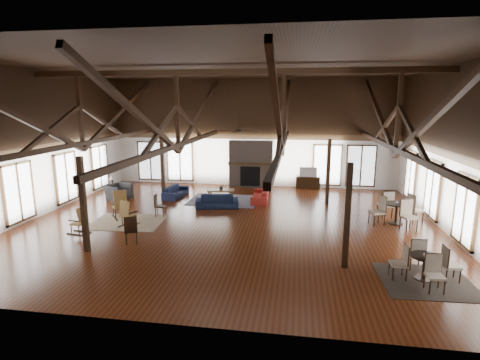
% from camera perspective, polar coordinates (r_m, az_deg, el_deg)
% --- Properties ---
extents(floor, '(16.00, 16.00, 0.00)m').
position_cam_1_polar(floor, '(14.88, -1.58, -6.54)').
color(floor, '#562612').
rests_on(floor, ground).
extents(ceiling, '(16.00, 14.00, 0.02)m').
position_cam_1_polar(ceiling, '(14.20, -1.72, 17.13)').
color(ceiling, black).
rests_on(ceiling, wall_back).
extents(wall_back, '(16.00, 0.02, 6.00)m').
position_cam_1_polar(wall_back, '(21.12, 1.81, 7.17)').
color(wall_back, white).
rests_on(wall_back, floor).
extents(wall_front, '(16.00, 0.02, 6.00)m').
position_cam_1_polar(wall_front, '(7.54, -11.30, -1.15)').
color(wall_front, white).
rests_on(wall_front, floor).
extents(wall_left, '(0.02, 14.00, 6.00)m').
position_cam_1_polar(wall_left, '(17.53, -28.42, 4.87)').
color(wall_left, white).
rests_on(wall_left, floor).
extents(wall_right, '(0.02, 14.00, 6.00)m').
position_cam_1_polar(wall_right, '(15.01, 30.03, 3.81)').
color(wall_right, white).
rests_on(wall_right, floor).
extents(roof_truss, '(15.60, 14.07, 3.14)m').
position_cam_1_polar(roof_truss, '(14.15, -1.67, 9.16)').
color(roof_truss, black).
rests_on(roof_truss, wall_back).
extents(post_grid, '(8.16, 7.16, 3.05)m').
position_cam_1_polar(post_grid, '(14.47, -1.61, -0.80)').
color(post_grid, black).
rests_on(post_grid, floor).
extents(fireplace, '(2.50, 0.69, 2.60)m').
position_cam_1_polar(fireplace, '(21.00, 1.67, 2.44)').
color(fireplace, '#706155').
rests_on(fireplace, floor).
extents(ceiling_fan, '(1.60, 1.60, 0.75)m').
position_cam_1_polar(ceiling_fan, '(13.09, -0.29, 7.66)').
color(ceiling_fan, black).
rests_on(ceiling_fan, roof_truss).
extents(sofa_navy_front, '(2.02, 1.12, 0.56)m').
position_cam_1_polar(sofa_navy_front, '(16.93, -3.53, -3.31)').
color(sofa_navy_front, '#131C35').
rests_on(sofa_navy_front, floor).
extents(sofa_navy_left, '(1.92, 0.89, 0.54)m').
position_cam_1_polar(sofa_navy_left, '(19.14, -9.78, -1.74)').
color(sofa_navy_left, '#141B38').
rests_on(sofa_navy_left, floor).
extents(sofa_orange, '(1.95, 0.80, 0.57)m').
position_cam_1_polar(sofa_orange, '(18.08, 3.09, -2.33)').
color(sofa_orange, '#A4271F').
rests_on(sofa_orange, floor).
extents(coffee_table, '(1.37, 0.81, 0.50)m').
position_cam_1_polar(coffee_table, '(18.29, -2.95, -1.66)').
color(coffee_table, brown).
rests_on(coffee_table, floor).
extents(vase, '(0.21, 0.21, 0.20)m').
position_cam_1_polar(vase, '(18.32, -2.89, -1.13)').
color(vase, '#B2B2B2').
rests_on(vase, coffee_table).
extents(armchair, '(1.35, 1.26, 0.72)m').
position_cam_1_polar(armchair, '(19.39, -18.02, -1.70)').
color(armchair, '#272629').
rests_on(armchair, floor).
extents(side_table_lamp, '(0.41, 0.41, 1.04)m').
position_cam_1_polar(side_table_lamp, '(20.31, -18.82, -1.06)').
color(side_table_lamp, black).
rests_on(side_table_lamp, floor).
extents(rocking_chair_a, '(0.96, 1.02, 1.19)m').
position_cam_1_polar(rocking_chair_a, '(16.07, -17.82, -3.65)').
color(rocking_chair_a, olive).
rests_on(rocking_chair_a, floor).
extents(rocking_chair_b, '(0.64, 0.88, 1.02)m').
position_cam_1_polar(rocking_chair_b, '(14.97, -16.87, -5.02)').
color(rocking_chair_b, olive).
rests_on(rocking_chair_b, floor).
extents(rocking_chair_c, '(0.82, 0.51, 1.00)m').
position_cam_1_polar(rocking_chair_c, '(14.72, -23.16, -5.80)').
color(rocking_chair_c, olive).
rests_on(rocking_chair_c, floor).
extents(side_chair_a, '(0.44, 0.44, 0.95)m').
position_cam_1_polar(side_chair_a, '(15.92, -12.39, -3.53)').
color(side_chair_a, black).
rests_on(side_chair_a, floor).
extents(side_chair_b, '(0.55, 0.55, 0.99)m').
position_cam_1_polar(side_chair_b, '(13.04, -16.30, -7.01)').
color(side_chair_b, black).
rests_on(side_chair_b, floor).
extents(cafe_table_near, '(1.81, 1.81, 0.94)m').
position_cam_1_polar(cafe_table_near, '(11.32, 26.33, -11.26)').
color(cafe_table_near, black).
rests_on(cafe_table_near, floor).
extents(cafe_table_far, '(2.22, 2.22, 1.14)m').
position_cam_1_polar(cafe_table_far, '(15.86, 22.74, -4.17)').
color(cafe_table_far, black).
rests_on(cafe_table_far, floor).
extents(cup_near, '(0.14, 0.14, 0.09)m').
position_cam_1_polar(cup_near, '(11.14, 26.40, -10.23)').
color(cup_near, '#B2B2B2').
rests_on(cup_near, cafe_table_near).
extents(cup_far, '(0.11, 0.11, 0.09)m').
position_cam_1_polar(cup_far, '(15.77, 22.78, -3.15)').
color(cup_far, '#B2B2B2').
rests_on(cup_far, cafe_table_far).
extents(tv_console, '(1.30, 0.49, 0.65)m').
position_cam_1_polar(tv_console, '(21.10, 10.30, -0.36)').
color(tv_console, black).
rests_on(tv_console, floor).
extents(television, '(0.95, 0.13, 0.55)m').
position_cam_1_polar(television, '(20.99, 10.35, 1.24)').
color(television, '#B2B2B2').
rests_on(television, tv_console).
extents(rug_tan, '(2.90, 2.36, 0.01)m').
position_cam_1_polar(rug_tan, '(15.60, -16.79, -6.16)').
color(rug_tan, '#CCB28D').
rests_on(rug_tan, floor).
extents(rug_navy, '(3.32, 2.52, 0.01)m').
position_cam_1_polar(rug_navy, '(18.24, -2.49, -3.09)').
color(rug_navy, '#1D1B4D').
rests_on(rug_navy, floor).
extents(rug_dark, '(2.41, 2.21, 0.01)m').
position_cam_1_polar(rug_dark, '(11.41, 26.42, -13.62)').
color(rug_dark, black).
rests_on(rug_dark, floor).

